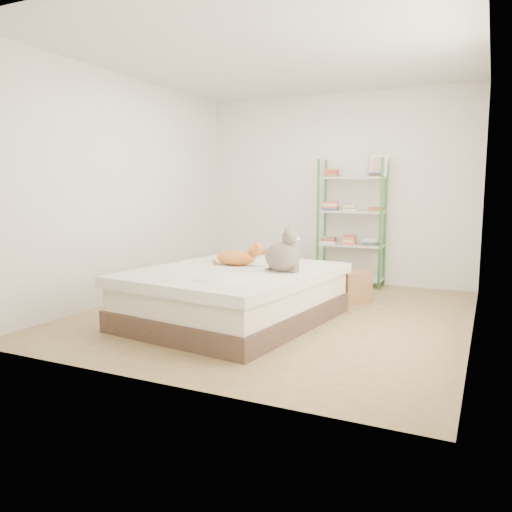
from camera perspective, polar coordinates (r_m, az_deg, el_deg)
The scene contains 7 objects.
room at distance 5.14m, azimuth 2.37°, elevation 7.64°, with size 3.81×4.21×2.61m.
bed at distance 4.95m, azimuth -2.54°, elevation -4.48°, with size 1.88×2.23×0.52m.
orange_cat at distance 5.15m, azimuth -2.29°, elevation 0.04°, with size 0.49×0.27×0.20m, color #E98648, non-canonical shape.
grey_cat at distance 4.73m, azimuth 3.06°, elevation 0.66°, with size 0.30×0.36×0.41m, color gray, non-canonical shape.
shelf_unit at distance 6.84m, azimuth 10.91°, elevation 3.77°, with size 0.88×0.36×1.74m.
cardboard_box at distance 5.94m, azimuth 9.96°, elevation -3.30°, with size 0.66×0.68×0.42m.
white_bin at distance 6.97m, azimuth 3.57°, elevation -1.45°, with size 0.42×0.39×0.40m.
Camera 1 is at (2.00, -4.73, 1.30)m, focal length 35.00 mm.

